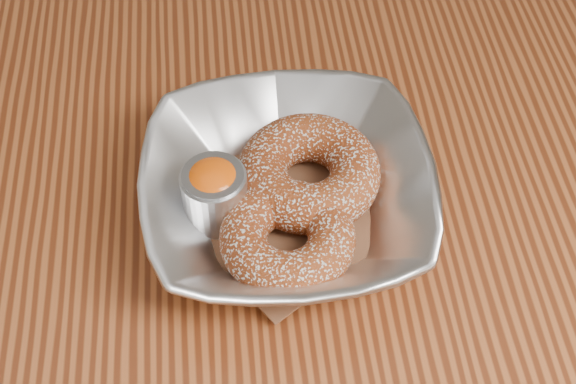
{
  "coord_description": "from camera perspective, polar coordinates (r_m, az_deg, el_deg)",
  "views": [
    {
      "loc": [
        0.07,
        -0.32,
        1.26
      ],
      "look_at": [
        0.11,
        0.05,
        0.78
      ],
      "focal_mm": 50.0,
      "sensor_mm": 36.0,
      "label": 1
    }
  ],
  "objects": [
    {
      "name": "table",
      "position": [
        0.69,
        -8.92,
        -10.97
      ],
      "size": [
        1.2,
        0.8,
        0.75
      ],
      "color": "brown",
      "rests_on": "ground_plane"
    },
    {
      "name": "parchment",
      "position": [
        0.62,
        -0.0,
        -1.19
      ],
      "size": [
        0.2,
        0.2,
        0.0
      ],
      "primitive_type": "cube",
      "rotation": [
        0.0,
        0.0,
        0.6
      ],
      "color": "brown",
      "rests_on": "table"
    },
    {
      "name": "ramekin",
      "position": [
        0.6,
        -5.25,
        -0.03
      ],
      "size": [
        0.05,
        0.05,
        0.05
      ],
      "color": "silver",
      "rests_on": "table"
    },
    {
      "name": "donut_back",
      "position": [
        0.62,
        1.49,
        1.41
      ],
      "size": [
        0.12,
        0.12,
        0.04
      ],
      "primitive_type": "torus",
      "rotation": [
        0.0,
        0.0,
        -0.05
      ],
      "color": "maroon",
      "rests_on": "parchment"
    },
    {
      "name": "donut_front",
      "position": [
        0.59,
        -0.04,
        -3.29
      ],
      "size": [
        0.11,
        0.11,
        0.04
      ],
      "primitive_type": "torus",
      "rotation": [
        0.0,
        0.0,
        0.07
      ],
      "color": "maroon",
      "rests_on": "parchment"
    },
    {
      "name": "serving_bowl",
      "position": [
        0.61,
        -0.0,
        -0.16
      ],
      "size": [
        0.22,
        0.22,
        0.05
      ],
      "primitive_type": "imported",
      "color": "silver",
      "rests_on": "table"
    }
  ]
}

